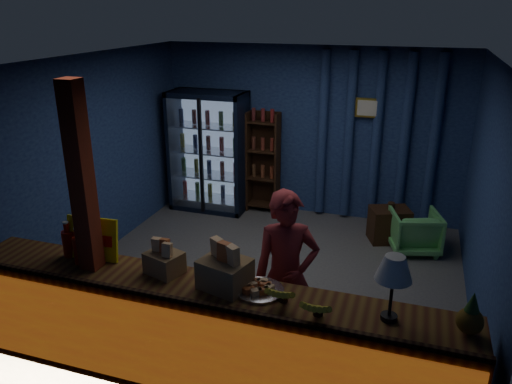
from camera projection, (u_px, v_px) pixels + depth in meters
The scene contains 19 objects.
ground at pixel (268, 276), 6.14m from camera, with size 4.60×4.60×0.00m, color #515154.
room_walls at pixel (269, 153), 5.59m from camera, with size 4.60×4.60×4.60m.
counter at pixel (203, 335), 4.27m from camera, with size 4.40×0.57×0.99m.
support_post at pixel (88, 231), 4.30m from camera, with size 0.16×0.16×2.60m, color maroon.
beverage_cooler at pixel (211, 152), 7.97m from camera, with size 1.20×0.62×1.90m.
bottle_shelf at pixel (264, 162), 7.89m from camera, with size 0.50×0.28×1.60m.
curtain_folds at pixel (376, 139), 7.29m from camera, with size 1.74×0.14×2.50m.
framed_picture at pixel (368, 108), 7.14m from camera, with size 0.36×0.04×0.28m.
shopkeeper at pixel (286, 276), 4.53m from camera, with size 0.60×0.39×1.63m, color maroon.
green_chair at pixel (414, 231), 6.69m from camera, with size 0.61×0.63×0.57m, color #63C768.
side_table at pixel (389, 225), 7.00m from camera, with size 0.63×0.55×0.58m.
yellow_sign at pixel (92, 239), 4.50m from camera, with size 0.50×0.13×0.40m.
soda_bottles at pixel (74, 246), 4.51m from camera, with size 0.29×0.19×0.35m.
snack_box_left at pixel (225, 271), 4.06m from camera, with size 0.45×0.40×0.40m.
snack_box_centre at pixel (164, 261), 4.29m from camera, with size 0.35×0.32×0.31m.
pastry_tray at pixel (259, 289), 4.03m from camera, with size 0.40×0.40×0.07m.
banana_bunches at pixel (299, 300), 3.75m from camera, with size 0.56×0.32×0.19m.
table_lamp at pixel (394, 271), 3.54m from camera, with size 0.27×0.27×0.52m.
pineapple at pixel (470, 317), 3.47m from camera, with size 0.19×0.19×0.32m.
Camera 1 is at (1.55, -5.16, 3.12)m, focal length 35.00 mm.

